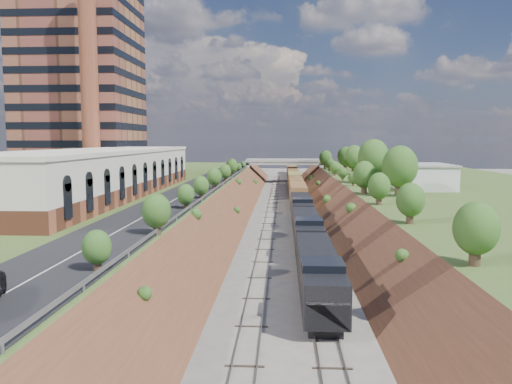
# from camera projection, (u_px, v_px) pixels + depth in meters

# --- Properties ---
(ground) EXTENTS (400.00, 400.00, 0.00)m
(ground) POSITION_uv_depth(u_px,v_px,m) (287.00, 325.00, 36.37)
(ground) COLOR #6B665B
(ground) RESTS_ON ground
(platform_left) EXTENTS (44.00, 180.00, 5.00)m
(platform_left) POSITION_uv_depth(u_px,v_px,m) (116.00, 196.00, 97.48)
(platform_left) COLOR #445E26
(platform_left) RESTS_ON ground
(platform_right) EXTENTS (44.00, 180.00, 5.00)m
(platform_right) POSITION_uv_depth(u_px,v_px,m) (460.00, 198.00, 93.91)
(platform_right) COLOR #445E26
(platform_right) RESTS_ON ground
(embankment_left) EXTENTS (10.00, 180.00, 10.00)m
(embankment_left) POSITION_uv_depth(u_px,v_px,m) (228.00, 209.00, 96.55)
(embankment_left) COLOR brown
(embankment_left) RESTS_ON ground
(embankment_right) EXTENTS (10.00, 180.00, 10.00)m
(embankment_right) POSITION_uv_depth(u_px,v_px,m) (342.00, 210.00, 95.36)
(embankment_right) COLOR brown
(embankment_right) RESTS_ON ground
(rail_left_track) EXTENTS (1.58, 180.00, 0.18)m
(rail_left_track) POSITION_uv_depth(u_px,v_px,m) (271.00, 209.00, 96.09)
(rail_left_track) COLOR gray
(rail_left_track) RESTS_ON ground
(rail_right_track) EXTENTS (1.58, 180.00, 0.18)m
(rail_right_track) POSITION_uv_depth(u_px,v_px,m) (298.00, 209.00, 95.80)
(rail_right_track) COLOR gray
(rail_right_track) RESTS_ON ground
(road) EXTENTS (8.00, 180.00, 0.10)m
(road) POSITION_uv_depth(u_px,v_px,m) (205.00, 183.00, 96.26)
(road) COLOR black
(road) RESTS_ON platform_left
(guardrail) EXTENTS (0.10, 171.00, 0.70)m
(guardrail) POSITION_uv_depth(u_px,v_px,m) (226.00, 181.00, 95.79)
(guardrail) COLOR #99999E
(guardrail) RESTS_ON platform_left
(commercial_building) EXTENTS (14.30, 62.30, 7.00)m
(commercial_building) POSITION_uv_depth(u_px,v_px,m) (99.00, 173.00, 74.73)
(commercial_building) COLOR brown
(commercial_building) RESTS_ON platform_left
(highrise_tower) EXTENTS (22.00, 22.00, 53.90)m
(highrise_tower) POSITION_uv_depth(u_px,v_px,m) (80.00, 49.00, 106.81)
(highrise_tower) COLOR brown
(highrise_tower) RESTS_ON platform_left
(smokestack) EXTENTS (3.20, 3.20, 40.00)m
(smokestack) POSITION_uv_depth(u_px,v_px,m) (89.00, 76.00, 91.31)
(smokestack) COLOR brown
(smokestack) RESTS_ON platform_left
(overpass) EXTENTS (24.50, 8.30, 7.40)m
(overpass) POSITION_uv_depth(u_px,v_px,m) (284.00, 167.00, 157.01)
(overpass) COLOR gray
(overpass) RESTS_ON ground
(white_building_near) EXTENTS (9.00, 12.00, 4.00)m
(white_building_near) POSITION_uv_depth(u_px,v_px,m) (421.00, 177.00, 86.01)
(white_building_near) COLOR silver
(white_building_near) RESTS_ON platform_right
(white_building_far) EXTENTS (8.00, 10.00, 3.60)m
(white_building_far) POSITION_uv_depth(u_px,v_px,m) (391.00, 171.00, 107.90)
(white_building_far) COLOR silver
(white_building_far) RESTS_ON platform_right
(tree_right_large) EXTENTS (5.25, 5.25, 7.61)m
(tree_right_large) POSITION_uv_depth(u_px,v_px,m) (400.00, 167.00, 74.19)
(tree_right_large) COLOR #473323
(tree_right_large) RESTS_ON platform_right
(tree_left_crest) EXTENTS (2.45, 2.45, 3.55)m
(tree_left_crest) POSITION_uv_depth(u_px,v_px,m) (181.00, 197.00, 56.13)
(tree_left_crest) COLOR #473323
(tree_left_crest) RESTS_ON platform_left
(freight_train) EXTENTS (3.14, 176.43, 4.67)m
(freight_train) POSITION_uv_depth(u_px,v_px,m) (295.00, 184.00, 123.03)
(freight_train) COLOR black
(freight_train) RESTS_ON ground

